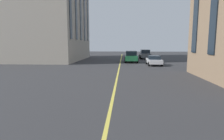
# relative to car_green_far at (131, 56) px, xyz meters

# --- Properties ---
(lane_centre_line) EXTENTS (80.00, 0.16, 0.01)m
(lane_centre_line) POSITION_rel_car_green_far_xyz_m (-14.32, 1.78, -0.96)
(lane_centre_line) COLOR #D8C64C
(lane_centre_line) RESTS_ON ground_plane
(car_green_far) EXTENTS (4.70, 2.14, 1.88)m
(car_green_far) POSITION_rel_car_green_far_xyz_m (0.00, 0.00, 0.00)
(car_green_far) COLOR #1E6038
(car_green_far) RESTS_ON ground_plane
(car_grey_parked_b) EXTENTS (4.70, 2.14, 1.88)m
(car_grey_parked_b) POSITION_rel_car_green_far_xyz_m (7.60, -3.12, 0.00)
(car_grey_parked_b) COLOR slate
(car_grey_parked_b) RESTS_ON ground_plane
(car_white_trailing) EXTENTS (4.40, 1.95, 1.37)m
(car_white_trailing) POSITION_rel_car_green_far_xyz_m (-4.15, -3.12, -0.27)
(car_white_trailing) COLOR silver
(car_white_trailing) RESTS_ON ground_plane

